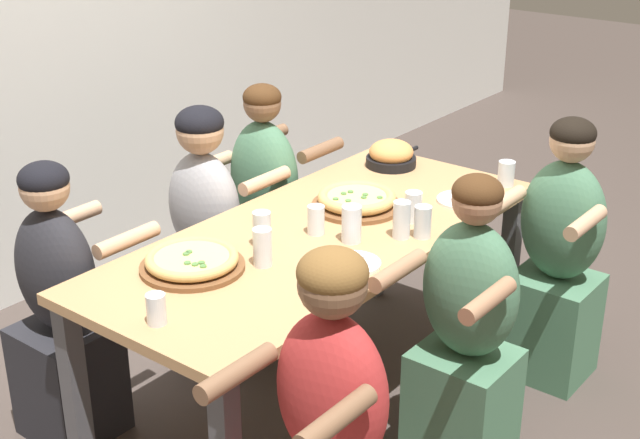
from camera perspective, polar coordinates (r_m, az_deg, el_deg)
The scene contains 21 objects.
ground_plane at distance 3.82m, azimuth 0.00°, elevation -11.51°, with size 18.00×18.00×0.00m, color #423833.
dining_table at distance 3.47m, azimuth 0.00°, elevation -2.11°, with size 1.97×0.85×0.78m.
pizza_board_main at distance 3.64m, azimuth 2.37°, elevation 1.24°, with size 0.37×0.37×0.07m.
pizza_board_second at distance 3.15m, azimuth -8.19°, elevation -2.67°, with size 0.37×0.37×0.06m.
skillet_bowl at distance 4.12m, azimuth 4.59°, elevation 4.13°, with size 0.34×0.23×0.12m.
empty_plate_a at distance 3.76m, azimuth 9.12°, elevation 1.24°, with size 0.22×0.22×0.02m.
empty_plate_b at distance 3.17m, azimuth 2.15°, elevation -2.81°, with size 0.20×0.20×0.02m.
drinking_glass_a at distance 3.52m, azimuth 5.98°, elevation 0.73°, with size 0.07×0.07×0.12m.
drinking_glass_b at distance 3.29m, azimuth -3.73°, elevation -0.77°, with size 0.07×0.07×0.14m.
drinking_glass_c at distance 3.38m, azimuth 6.59°, elevation -0.25°, with size 0.07×0.07×0.12m.
drinking_glass_d at distance 3.96m, azimuth 11.83°, elevation 2.80°, with size 0.07×0.07×0.11m.
drinking_glass_e at distance 3.39m, azimuth -0.24°, elevation -0.16°, with size 0.07×0.07×0.11m.
drinking_glass_f at distance 3.33m, azimuth 2.07°, elevation -0.42°, with size 0.08×0.08×0.14m.
drinking_glass_g at distance 3.37m, azimuth 5.24°, elevation -0.15°, with size 0.07×0.07×0.15m.
drinking_glass_h at distance 3.14m, azimuth -3.70°, elevation -1.94°, with size 0.07×0.07×0.14m.
drinking_glass_i at distance 2.82m, azimuth -10.43°, elevation -5.78°, with size 0.06×0.06×0.10m.
diner_far_center at distance 3.94m, azimuth -7.26°, elevation -1.52°, with size 0.51×0.40×1.16m.
diner_near_right at distance 3.87m, azimuth 14.96°, elevation -2.77°, with size 0.51×0.40×1.17m.
diner_far_left at distance 3.52m, azimuth -16.17°, elevation -5.99°, with size 0.51×0.40×1.13m.
diner_near_center at distance 3.26m, azimuth 9.33°, elevation -7.69°, with size 0.51×0.40×1.15m.
diner_far_midright at distance 4.20m, azimuth -3.49°, elevation 0.12°, with size 0.51×0.40×1.17m.
Camera 1 is at (-2.47, -1.94, 2.17)m, focal length 50.00 mm.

